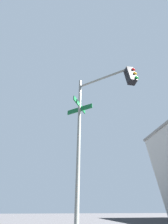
% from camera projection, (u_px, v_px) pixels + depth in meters
% --- Properties ---
extents(traffic_signal_near, '(1.87, 2.45, 5.96)m').
position_uv_depth(traffic_signal_near, '(103.00, 103.00, 4.81)').
color(traffic_signal_near, slate).
rests_on(traffic_signal_near, ground_plane).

